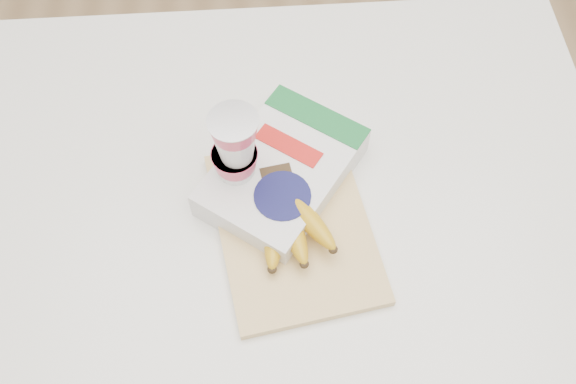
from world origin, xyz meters
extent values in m
plane|color=tan|center=(0.00, 0.00, 0.00)|extent=(4.00, 4.00, 0.00)
cube|color=white|center=(0.00, 0.00, 0.42)|extent=(1.13, 0.75, 0.85)
cube|color=#DEBD79|center=(0.03, -0.11, 0.85)|extent=(0.28, 0.34, 0.02)
cube|color=#382816|center=(0.01, -0.05, 0.89)|extent=(0.05, 0.05, 0.03)
ellipsoid|color=gold|center=(0.00, -0.12, 0.88)|extent=(0.05, 0.15, 0.04)
sphere|color=#382816|center=(-0.01, -0.19, 0.88)|extent=(0.01, 0.01, 0.01)
ellipsoid|color=gold|center=(0.02, -0.12, 0.88)|extent=(0.06, 0.15, 0.04)
sphere|color=#382816|center=(0.04, -0.19, 0.88)|extent=(0.01, 0.01, 0.01)
ellipsoid|color=gold|center=(0.05, -0.11, 0.89)|extent=(0.10, 0.14, 0.04)
sphere|color=#382816|center=(0.08, -0.17, 0.89)|extent=(0.01, 0.01, 0.01)
cylinder|color=silver|center=(-0.05, -0.03, 1.03)|extent=(0.07, 0.07, 0.00)
cube|color=white|center=(0.02, -0.02, 0.87)|extent=(0.29, 0.31, 0.06)
cube|color=#17692F|center=(0.08, 0.06, 0.90)|extent=(0.17, 0.14, 0.00)
cylinder|color=#131448|center=(0.01, -0.08, 0.90)|extent=(0.12, 0.12, 0.00)
cube|color=red|center=(0.03, 0.01, 0.90)|extent=(0.11, 0.09, 0.00)
camera|label=1|loc=(-0.01, -0.57, 1.74)|focal=40.00mm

